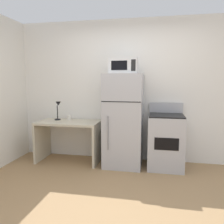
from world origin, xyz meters
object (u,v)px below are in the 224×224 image
at_px(desk, 69,134).
at_px(oven_range, 166,141).
at_px(desk_lamp, 58,108).
at_px(refrigerator, 123,120).
at_px(coffee_mug, 69,118).
at_px(microwave, 124,66).

xyz_separation_m(desk, oven_range, (1.75, 0.01, -0.05)).
height_order(desk_lamp, refrigerator, refrigerator).
relative_size(desk_lamp, refrigerator, 0.22).
bearing_deg(refrigerator, desk_lamp, 175.44).
xyz_separation_m(desk, coffee_mug, (-0.05, 0.14, 0.28)).
bearing_deg(oven_range, microwave, -176.89).
xyz_separation_m(desk_lamp, coffee_mug, (0.20, 0.05, -0.19)).
distance_m(desk, oven_range, 1.75).
distance_m(refrigerator, oven_range, 0.80).
xyz_separation_m(refrigerator, oven_range, (0.73, 0.02, -0.34)).
distance_m(desk_lamp, refrigerator, 1.28).
relative_size(desk_lamp, oven_range, 0.32).
xyz_separation_m(coffee_mug, refrigerator, (1.07, -0.15, 0.00)).
relative_size(coffee_mug, oven_range, 0.09).
xyz_separation_m(desk, microwave, (1.02, -0.03, 1.21)).
bearing_deg(refrigerator, microwave, -89.68).
bearing_deg(coffee_mug, desk_lamp, -166.08).
height_order(coffee_mug, oven_range, oven_range).
height_order(desk, desk_lamp, desk_lamp).
height_order(refrigerator, oven_range, refrigerator).
height_order(desk_lamp, coffee_mug, desk_lamp).
bearing_deg(oven_range, desk, -179.61).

